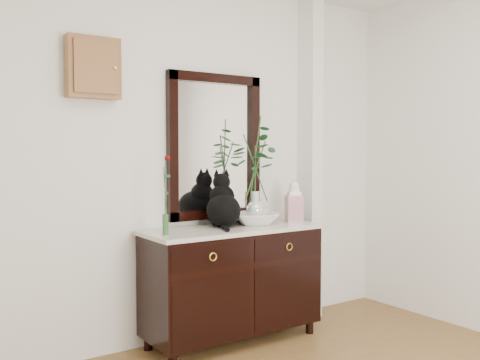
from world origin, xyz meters
TOP-DOWN VIEW (x-y plane):
  - wall_back at (0.00, 1.98)m, footprint 3.60×0.04m
  - pilaster at (1.00, 1.90)m, footprint 0.12×0.20m
  - sideboard at (0.10, 1.73)m, footprint 1.33×0.52m
  - wall_mirror at (0.10, 1.97)m, footprint 0.80×0.06m
  - key_cabinet at (-0.85, 1.94)m, footprint 0.35×0.10m
  - cat at (0.05, 1.78)m, footprint 0.39×0.43m
  - lotus_bowl at (0.33, 1.76)m, footprint 0.47×0.47m
  - vase_branches at (0.33, 1.76)m, footprint 0.45×0.45m
  - bud_vase_rose at (-0.47, 1.67)m, footprint 0.08×0.08m
  - ginger_jar at (0.67, 1.71)m, footprint 0.16×0.16m

SIDE VIEW (x-z plane):
  - sideboard at x=0.10m, z-range 0.06..0.88m
  - lotus_bowl at x=0.33m, z-range 0.85..0.94m
  - ginger_jar at x=0.67m, z-range 0.85..1.18m
  - cat at x=0.05m, z-range 0.85..1.25m
  - bud_vase_rose at x=-0.47m, z-range 0.85..1.39m
  - vase_branches at x=0.33m, z-range 0.87..1.68m
  - wall_back at x=0.00m, z-range 0.00..2.70m
  - pilaster at x=1.00m, z-range 0.00..2.70m
  - wall_mirror at x=0.10m, z-range 0.89..1.99m
  - key_cabinet at x=-0.85m, z-range 1.75..2.15m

